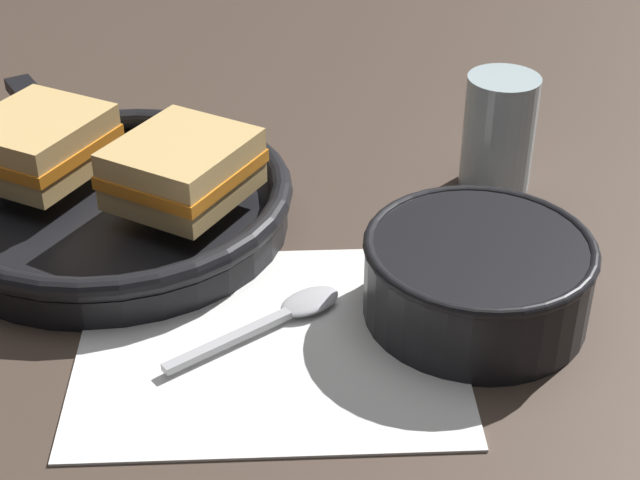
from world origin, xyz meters
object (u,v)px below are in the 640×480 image
Objects in this scene: soup_bowl at (478,273)px; drinking_glass at (499,133)px; sandwich_near_left at (183,169)px; spoon at (292,311)px; sandwich_near_right at (39,144)px; skillet at (114,203)px.

soup_bowl is 1.60× the size of drinking_glass.
spoon is at bearing -62.22° from sandwich_near_left.
sandwich_near_right is at bearing 149.12° from sandwich_near_left.
soup_bowl is 0.19m from drinking_glass.
drinking_glass is at bearing 8.08° from sandwich_near_left.
drinking_glass reaches higher than skillet.
spoon is at bearing 171.48° from soup_bowl.
drinking_glass reaches higher than soup_bowl.
sandwich_near_right is (-0.11, 0.06, 0.00)m from sandwich_near_left.
drinking_glass is at bearing 65.62° from soup_bowl.
soup_bowl reaches higher than skillet.
spoon is 1.03× the size of sandwich_near_right.
spoon is 1.03× the size of sandwich_near_left.
skillet is 0.07m from sandwich_near_right.
soup_bowl reaches higher than spoon.
spoon is at bearing -142.98° from drinking_glass.
sandwich_near_left reaches higher than spoon.
soup_bowl is 1.15× the size of spoon.
soup_bowl is 0.13m from spoon.
sandwich_near_left and sandwich_near_right have the same top height.
sandwich_near_left is 1.00× the size of sandwich_near_right.
skillet reaches higher than spoon.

